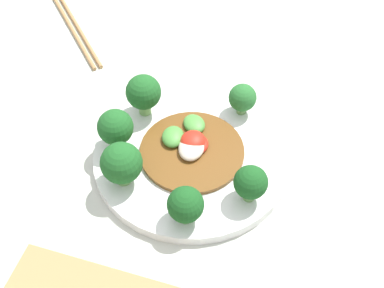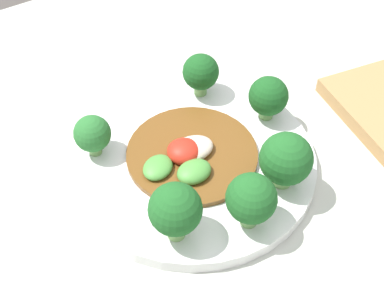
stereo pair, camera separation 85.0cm
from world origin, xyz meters
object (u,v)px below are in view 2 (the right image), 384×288
object	(u,v)px
broccoli_southeast	(286,159)
plate	(192,160)
broccoli_northeast	(201,73)
broccoli_south	(251,199)
broccoli_southwest	(175,210)
stirfry_center	(188,155)
broccoli_northwest	(92,134)
broccoli_east	(267,95)

from	to	relation	value
broccoli_southeast	plate	bearing A→B (deg)	124.95
plate	broccoli_northeast	bearing A→B (deg)	51.30
broccoli_south	broccoli_southwest	bearing A→B (deg)	158.85
broccoli_northeast	stirfry_center	bearing A→B (deg)	-130.49
plate	stirfry_center	bearing A→B (deg)	-162.11
broccoli_southwest	stirfry_center	bearing A→B (deg)	50.40
broccoli_south	stirfry_center	size ratio (longest dim) A/B	0.43
broccoli_northeast	stirfry_center	xyz separation A→B (m)	(-0.08, -0.09, -0.03)
stirfry_center	broccoli_south	bearing A→B (deg)	-87.32
plate	broccoli_northwest	world-z (taller)	broccoli_northwest
stirfry_center	broccoli_east	bearing A→B (deg)	4.75
broccoli_northwest	broccoli_southeast	size ratio (longest dim) A/B	0.76
broccoli_southeast	broccoli_east	world-z (taller)	broccoli_southeast
plate	stirfry_center	size ratio (longest dim) A/B	1.89
broccoli_northwest	broccoli_northeast	world-z (taller)	broccoli_northeast
broccoli_northeast	broccoli_northwest	bearing A→B (deg)	-172.77
broccoli_northwest	broccoli_northeast	xyz separation A→B (m)	(0.16, 0.02, 0.00)
broccoli_northeast	broccoli_east	size ratio (longest dim) A/B	1.01
plate	broccoli_southeast	xyz separation A→B (m)	(0.06, -0.09, 0.05)
broccoli_northwest	stirfry_center	world-z (taller)	broccoli_northwest
broccoli_southeast	broccoli_southwest	xyz separation A→B (m)	(-0.14, 0.01, 0.00)
broccoli_south	broccoli_east	xyz separation A→B (m)	(0.12, 0.12, -0.01)
broccoli_northeast	broccoli_southwest	world-z (taller)	broccoli_southwest
plate	broccoli_east	bearing A→B (deg)	3.99
broccoli_northwest	broccoli_southwest	world-z (taller)	broccoli_southwest
broccoli_southwest	broccoli_south	xyz separation A→B (m)	(0.07, -0.03, -0.00)
broccoli_south	broccoli_east	size ratio (longest dim) A/B	1.14
broccoli_south	broccoli_east	world-z (taller)	broccoli_south
broccoli_east	broccoli_northwest	bearing A→B (deg)	164.16
broccoli_southwest	stirfry_center	world-z (taller)	broccoli_southwest
plate	stirfry_center	xyz separation A→B (m)	(-0.01, -0.00, 0.02)
broccoli_northeast	stirfry_center	size ratio (longest dim) A/B	0.38
broccoli_southwest	broccoli_northwest	bearing A→B (deg)	97.18
plate	broccoli_east	world-z (taller)	broccoli_east
plate	broccoli_south	bearing A→B (deg)	-90.65
broccoli_northeast	broccoli_southeast	distance (m)	0.18
plate	broccoli_northeast	distance (m)	0.12
broccoli_northeast	plate	bearing A→B (deg)	-128.70
broccoli_southwest	stirfry_center	distance (m)	0.11
plate	stirfry_center	world-z (taller)	stirfry_center
broccoli_northwest	broccoli_southwest	size ratio (longest dim) A/B	0.75
broccoli_southeast	stirfry_center	distance (m)	0.12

